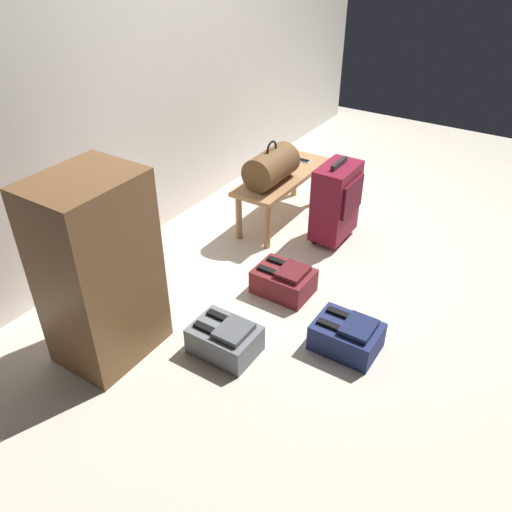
# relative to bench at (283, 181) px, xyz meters

# --- Properties ---
(ground_plane) EXTENTS (6.60, 6.60, 0.00)m
(ground_plane) POSITION_rel_bench_xyz_m (-0.28, -0.78, -0.35)
(ground_plane) COLOR beige
(back_wall) EXTENTS (6.00, 0.10, 2.80)m
(back_wall) POSITION_rel_bench_xyz_m (-0.28, 0.82, 1.05)
(back_wall) COLOR silver
(back_wall) RESTS_ON ground
(bench) EXTENTS (1.00, 0.36, 0.41)m
(bench) POSITION_rel_bench_xyz_m (0.00, 0.00, 0.00)
(bench) COLOR #A87A4C
(bench) RESTS_ON ground
(duffel_bag_brown) EXTENTS (0.44, 0.26, 0.34)m
(duffel_bag_brown) POSITION_rel_bench_xyz_m (-0.18, 0.00, 0.20)
(duffel_bag_brown) COLOR brown
(duffel_bag_brown) RESTS_ON bench
(cell_phone) EXTENTS (0.07, 0.14, 0.01)m
(cell_phone) POSITION_rel_bench_xyz_m (0.32, -0.00, 0.07)
(cell_phone) COLOR silver
(cell_phone) RESTS_ON bench
(suitcase_upright_burgundy) EXTENTS (0.40, 0.26, 0.66)m
(suitcase_upright_burgundy) POSITION_rel_bench_xyz_m (-0.06, -0.50, -0.01)
(suitcase_upright_burgundy) COLOR maroon
(suitcase_upright_burgundy) RESTS_ON ground
(backpack_maroon) EXTENTS (0.28, 0.38, 0.21)m
(backpack_maroon) POSITION_rel_bench_xyz_m (-0.86, -0.52, -0.25)
(backpack_maroon) COLOR maroon
(backpack_maroon) RESTS_ON ground
(backpack_navy) EXTENTS (0.28, 0.38, 0.21)m
(backpack_navy) POSITION_rel_bench_xyz_m (-1.13, -1.11, -0.25)
(backpack_navy) COLOR navy
(backpack_navy) RESTS_ON ground
(backpack_grey) EXTENTS (0.28, 0.38, 0.21)m
(backpack_grey) POSITION_rel_bench_xyz_m (-1.54, -0.52, -0.25)
(backpack_grey) COLOR slate
(backpack_grey) RESTS_ON ground
(side_cabinet) EXTENTS (0.56, 0.44, 1.10)m
(side_cabinet) POSITION_rel_bench_xyz_m (-1.87, 0.06, 0.20)
(side_cabinet) COLOR brown
(side_cabinet) RESTS_ON ground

